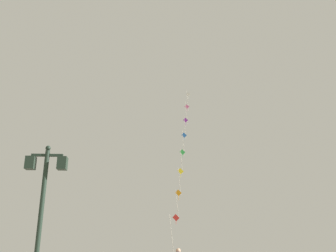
# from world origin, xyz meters

# --- Properties ---
(twin_lantern_lamp_post) EXTENTS (1.25, 0.28, 4.81)m
(twin_lantern_lamp_post) POSITION_xyz_m (-3.47, 9.18, 3.33)
(twin_lantern_lamp_post) COLOR #1E2D23
(twin_lantern_lamp_post) RESTS_ON ground_plane
(kite_train) EXTENTS (2.35, 9.41, 14.07)m
(kite_train) POSITION_xyz_m (1.92, 21.42, 7.54)
(kite_train) COLOR brown
(kite_train) RESTS_ON ground_plane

